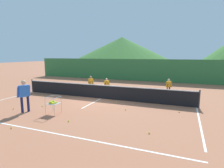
{
  "coord_description": "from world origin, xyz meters",
  "views": [
    {
      "loc": [
        5.32,
        -11.31,
        3.01
      ],
      "look_at": [
        0.68,
        0.35,
        1.01
      ],
      "focal_mm": 29.44,
      "sensor_mm": 36.0,
      "label": 1
    }
  ],
  "objects_px": {
    "tennis_net": "(101,91)",
    "tennis_ball_0": "(116,102)",
    "instructor": "(24,93)",
    "student_1": "(107,84)",
    "tennis_ball_3": "(69,121)",
    "student_0": "(91,83)",
    "tennis_ball_2": "(149,133)",
    "tennis_ball_1": "(13,109)",
    "student_2": "(169,85)",
    "tennis_ball_4": "(11,128)",
    "tennis_ball_6": "(126,109)",
    "tennis_ball_7": "(179,112)",
    "tennis_ball_5": "(42,106)",
    "ball_cart": "(53,103)"
  },
  "relations": [
    {
      "from": "tennis_net",
      "to": "tennis_ball_0",
      "type": "height_order",
      "value": "tennis_net"
    },
    {
      "from": "instructor",
      "to": "student_1",
      "type": "relative_size",
      "value": 1.44
    },
    {
      "from": "tennis_ball_3",
      "to": "instructor",
      "type": "bearing_deg",
      "value": 173.19
    },
    {
      "from": "student_0",
      "to": "tennis_ball_2",
      "type": "height_order",
      "value": "student_0"
    },
    {
      "from": "tennis_net",
      "to": "student_1",
      "type": "xyz_separation_m",
      "value": [
        -0.36,
        1.83,
        0.22
      ]
    },
    {
      "from": "instructor",
      "to": "student_0",
      "type": "relative_size",
      "value": 1.26
    },
    {
      "from": "tennis_ball_1",
      "to": "student_2",
      "type": "bearing_deg",
      "value": 41.95
    },
    {
      "from": "tennis_ball_2",
      "to": "tennis_ball_4",
      "type": "xyz_separation_m",
      "value": [
        -5.39,
        -1.59,
        0.0
      ]
    },
    {
      "from": "tennis_ball_4",
      "to": "tennis_ball_1",
      "type": "bearing_deg",
      "value": 138.28
    },
    {
      "from": "student_2",
      "to": "tennis_ball_1",
      "type": "relative_size",
      "value": 18.36
    },
    {
      "from": "tennis_ball_0",
      "to": "tennis_ball_6",
      "type": "xyz_separation_m",
      "value": [
        1.02,
        -1.3,
        0.0
      ]
    },
    {
      "from": "instructor",
      "to": "tennis_ball_3",
      "type": "height_order",
      "value": "instructor"
    },
    {
      "from": "tennis_ball_4",
      "to": "tennis_ball_2",
      "type": "bearing_deg",
      "value": 16.47
    },
    {
      "from": "tennis_ball_3",
      "to": "tennis_ball_7",
      "type": "relative_size",
      "value": 1.0
    },
    {
      "from": "tennis_net",
      "to": "tennis_ball_5",
      "type": "bearing_deg",
      "value": -127.31
    },
    {
      "from": "tennis_ball_2",
      "to": "tennis_ball_5",
      "type": "relative_size",
      "value": 1.0
    },
    {
      "from": "tennis_ball_3",
      "to": "tennis_ball_6",
      "type": "relative_size",
      "value": 1.0
    },
    {
      "from": "ball_cart",
      "to": "tennis_ball_5",
      "type": "bearing_deg",
      "value": 150.36
    },
    {
      "from": "ball_cart",
      "to": "tennis_ball_5",
      "type": "height_order",
      "value": "ball_cart"
    },
    {
      "from": "tennis_ball_7",
      "to": "tennis_ball_6",
      "type": "bearing_deg",
      "value": -167.15
    },
    {
      "from": "tennis_ball_2",
      "to": "tennis_ball_7",
      "type": "height_order",
      "value": "same"
    },
    {
      "from": "student_0",
      "to": "tennis_ball_7",
      "type": "relative_size",
      "value": 20.01
    },
    {
      "from": "tennis_ball_3",
      "to": "tennis_ball_6",
      "type": "distance_m",
      "value": 3.26
    },
    {
      "from": "tennis_ball_4",
      "to": "instructor",
      "type": "bearing_deg",
      "value": 122.88
    },
    {
      "from": "tennis_ball_1",
      "to": "tennis_ball_2",
      "type": "height_order",
      "value": "same"
    },
    {
      "from": "tennis_net",
      "to": "instructor",
      "type": "distance_m",
      "value": 4.94
    },
    {
      "from": "student_1",
      "to": "student_2",
      "type": "distance_m",
      "value": 4.73
    },
    {
      "from": "ball_cart",
      "to": "tennis_ball_1",
      "type": "distance_m",
      "value": 2.68
    },
    {
      "from": "tennis_ball_1",
      "to": "tennis_ball_5",
      "type": "xyz_separation_m",
      "value": [
        1.12,
        1.03,
        0.0
      ]
    },
    {
      "from": "tennis_ball_2",
      "to": "student_1",
      "type": "bearing_deg",
      "value": 125.43
    },
    {
      "from": "tennis_ball_0",
      "to": "tennis_ball_6",
      "type": "relative_size",
      "value": 1.0
    },
    {
      "from": "ball_cart",
      "to": "tennis_ball_2",
      "type": "height_order",
      "value": "ball_cart"
    },
    {
      "from": "student_1",
      "to": "tennis_ball_5",
      "type": "bearing_deg",
      "value": -112.06
    },
    {
      "from": "instructor",
      "to": "student_2",
      "type": "relative_size",
      "value": 1.38
    },
    {
      "from": "ball_cart",
      "to": "student_2",
      "type": "bearing_deg",
      "value": 52.88
    },
    {
      "from": "tennis_ball_7",
      "to": "student_1",
      "type": "bearing_deg",
      "value": 150.32
    },
    {
      "from": "tennis_ball_3",
      "to": "tennis_net",
      "type": "bearing_deg",
      "value": 96.48
    },
    {
      "from": "student_2",
      "to": "ball_cart",
      "type": "distance_m",
      "value": 8.5
    },
    {
      "from": "tennis_ball_0",
      "to": "tennis_ball_7",
      "type": "bearing_deg",
      "value": -10.01
    },
    {
      "from": "tennis_ball_5",
      "to": "instructor",
      "type": "bearing_deg",
      "value": -93.61
    },
    {
      "from": "tennis_ball_2",
      "to": "tennis_ball_6",
      "type": "height_order",
      "value": "same"
    },
    {
      "from": "tennis_ball_3",
      "to": "tennis_ball_7",
      "type": "height_order",
      "value": "same"
    },
    {
      "from": "tennis_net",
      "to": "tennis_ball_1",
      "type": "relative_size",
      "value": 183.12
    },
    {
      "from": "student_1",
      "to": "ball_cart",
      "type": "relative_size",
      "value": 1.33
    },
    {
      "from": "student_2",
      "to": "tennis_ball_6",
      "type": "distance_m",
      "value": 5.18
    },
    {
      "from": "ball_cart",
      "to": "tennis_ball_7",
      "type": "xyz_separation_m",
      "value": [
        6.04,
        2.62,
        -0.56
      ]
    },
    {
      "from": "student_0",
      "to": "tennis_ball_0",
      "type": "height_order",
      "value": "student_0"
    },
    {
      "from": "student_0",
      "to": "tennis_ball_3",
      "type": "relative_size",
      "value": 20.01
    },
    {
      "from": "tennis_ball_1",
      "to": "tennis_ball_6",
      "type": "relative_size",
      "value": 1.0
    },
    {
      "from": "student_2",
      "to": "tennis_ball_4",
      "type": "bearing_deg",
      "value": -121.3
    }
  ]
}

